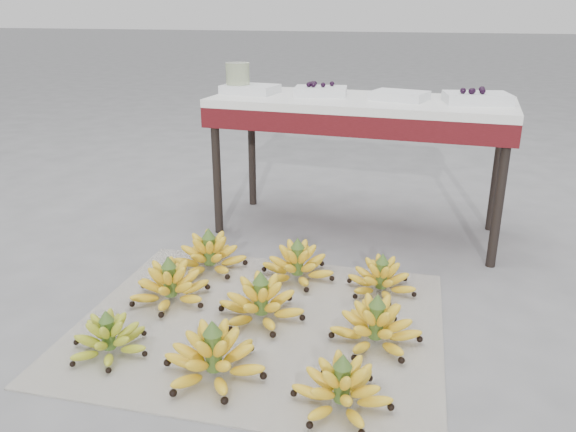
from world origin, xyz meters
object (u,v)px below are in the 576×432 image
(bunch_mid_center, at_px, (261,302))
(bunch_back_left, at_px, (210,255))
(bunch_front_right, at_px, (342,389))
(vendor_table, at_px, (360,114))
(bunch_mid_right, at_px, (376,326))
(bunch_back_center, at_px, (297,265))
(tray_left, at_px, (320,91))
(bunch_back_right, at_px, (381,279))
(bunch_front_left, at_px, (109,338))
(glass_jar, at_px, (238,78))
(bunch_front_center, at_px, (214,357))
(tray_far_left, at_px, (250,89))
(newspaper_mat, at_px, (260,323))
(bunch_mid_left, at_px, (170,285))
(tray_far_right, at_px, (477,98))
(tray_right, at_px, (400,95))

(bunch_mid_center, xyz_separation_m, bunch_back_left, (-0.35, 0.32, -0.00))
(bunch_front_right, xyz_separation_m, vendor_table, (-0.24, 1.33, 0.52))
(bunch_mid_right, bearing_deg, bunch_back_left, 159.30)
(bunch_back_center, distance_m, tray_left, 0.90)
(bunch_front_right, height_order, bunch_back_right, bunch_front_right)
(bunch_front_left, bearing_deg, tray_left, 95.45)
(bunch_back_center, height_order, glass_jar, glass_jar)
(bunch_front_center, distance_m, tray_far_left, 1.49)
(bunch_front_right, bearing_deg, bunch_mid_right, 105.60)
(newspaper_mat, bearing_deg, tray_left, 93.87)
(bunch_front_left, bearing_deg, bunch_front_center, 18.33)
(newspaper_mat, height_order, glass_jar, glass_jar)
(vendor_table, distance_m, glass_jar, 0.62)
(bunch_back_center, bearing_deg, bunch_mid_center, -95.18)
(bunch_front_center, height_order, bunch_back_right, bunch_front_center)
(bunch_mid_left, bearing_deg, bunch_back_left, 107.18)
(bunch_front_center, distance_m, glass_jar, 1.52)
(bunch_mid_left, distance_m, tray_far_right, 1.52)
(newspaper_mat, xyz_separation_m, bunch_mid_center, (-0.01, 0.03, 0.07))
(bunch_mid_right, height_order, tray_right, tray_right)
(bunch_front_left, distance_m, tray_far_left, 1.44)
(bunch_back_center, xyz_separation_m, tray_right, (0.29, 0.62, 0.61))
(tray_far_left, bearing_deg, bunch_back_left, -85.25)
(bunch_back_center, relative_size, glass_jar, 2.05)
(bunch_front_center, bearing_deg, bunch_mid_center, 92.99)
(bunch_front_center, relative_size, bunch_mid_center, 1.00)
(bunch_back_right, xyz_separation_m, tray_right, (-0.06, 0.63, 0.62))
(bunch_back_left, relative_size, tray_far_right, 1.08)
(bunch_front_center, xyz_separation_m, vendor_table, (0.16, 1.31, 0.51))
(bunch_back_left, distance_m, bunch_back_right, 0.72)
(bunch_mid_center, bearing_deg, tray_far_right, 62.67)
(newspaper_mat, xyz_separation_m, tray_right, (0.31, 0.99, 0.67))
(bunch_front_left, distance_m, bunch_mid_right, 0.86)
(bunch_back_left, relative_size, bunch_back_right, 1.05)
(bunch_front_right, distance_m, tray_left, 1.56)
(vendor_table, bearing_deg, bunch_mid_right, -74.63)
(vendor_table, relative_size, tray_right, 5.08)
(bunch_front_center, bearing_deg, tray_far_right, 68.78)
(bunch_front_right, distance_m, bunch_mid_left, 0.85)
(bunch_front_center, relative_size, bunch_mid_right, 1.08)
(newspaper_mat, relative_size, bunch_mid_left, 3.25)
(bunch_back_center, height_order, tray_left, tray_left)
(bunch_front_left, xyz_separation_m, bunch_back_left, (0.03, 0.67, 0.01))
(bunch_mid_center, height_order, vendor_table, vendor_table)
(bunch_front_right, bearing_deg, tray_far_left, 141.94)
(bunch_mid_center, relative_size, bunch_back_left, 1.01)
(bunch_front_right, xyz_separation_m, glass_jar, (-0.84, 1.31, 0.67))
(bunch_mid_center, distance_m, glass_jar, 1.24)
(bunch_back_right, xyz_separation_m, vendor_table, (-0.23, 0.62, 0.52))
(bunch_back_right, relative_size, vendor_table, 0.23)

